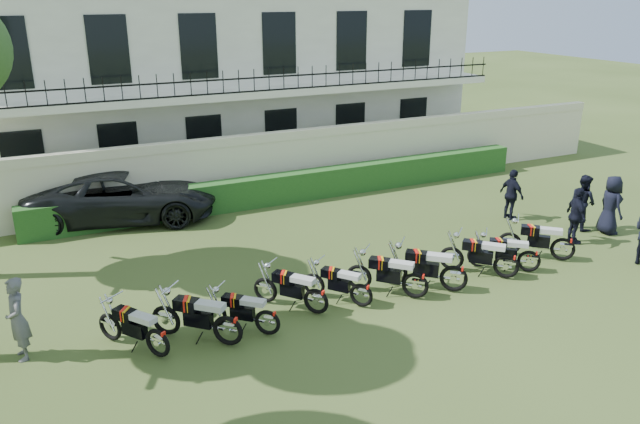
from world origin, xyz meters
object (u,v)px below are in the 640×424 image
at_px(motorcycle_3, 316,295).
at_px(officer_2, 576,216).
at_px(motorcycle_6, 454,272).
at_px(motorcycle_9, 564,244).
at_px(motorcycle_4, 362,290).
at_px(motorcycle_7, 507,260).
at_px(motorcycle_0, 157,336).
at_px(motorcycle_1, 228,323).
at_px(motorcycle_2, 267,316).
at_px(officer_4, 583,202).
at_px(motorcycle_8, 530,256).
at_px(inspector, 17,319).
at_px(officer_5, 512,195).
at_px(suv, 122,196).
at_px(motorcycle_5, 416,279).
at_px(officer_3, 611,205).

relative_size(motorcycle_3, officer_2, 0.93).
bearing_deg(motorcycle_6, motorcycle_9, -44.38).
bearing_deg(motorcycle_4, officer_2, -31.90).
bearing_deg(motorcycle_9, motorcycle_7, 138.53).
height_order(motorcycle_0, motorcycle_9, motorcycle_9).
height_order(motorcycle_1, motorcycle_6, motorcycle_6).
height_order(motorcycle_2, motorcycle_6, motorcycle_6).
bearing_deg(officer_4, motorcycle_8, 120.41).
bearing_deg(motorcycle_8, motorcycle_6, 132.69).
xyz_separation_m(motorcycle_6, motorcycle_7, (1.66, 0.04, -0.03)).
relative_size(inspector, officer_5, 1.05).
distance_m(suv, officer_2, 13.71).
relative_size(motorcycle_1, suv, 0.28).
xyz_separation_m(motorcycle_8, officer_2, (2.63, 0.99, 0.37)).
bearing_deg(motorcycle_1, officer_2, -41.22).
xyz_separation_m(motorcycle_1, motorcycle_9, (9.44, 0.22, -0.02)).
xyz_separation_m(motorcycle_8, suv, (-8.76, 8.63, 0.34)).
distance_m(motorcycle_3, officer_4, 9.76).
bearing_deg(motorcycle_9, motorcycle_3, 131.60).
bearing_deg(suv, motorcycle_5, -134.18).
relative_size(motorcycle_0, motorcycle_3, 1.04).
relative_size(motorcycle_1, motorcycle_4, 1.09).
height_order(motorcycle_6, motorcycle_9, motorcycle_6).
bearing_deg(motorcycle_9, officer_2, -14.11).
distance_m(motorcycle_2, motorcycle_7, 6.43).
xyz_separation_m(suv, officer_5, (11.14, -5.26, 0.01)).
relative_size(motorcycle_6, motorcycle_8, 1.13).
height_order(motorcycle_7, inspector, inspector).
relative_size(motorcycle_3, motorcycle_6, 0.94).
xyz_separation_m(motorcycle_4, inspector, (-7.08, 1.08, 0.41)).
bearing_deg(motorcycle_9, motorcycle_5, 134.68).
relative_size(motorcycle_6, officer_5, 1.01).
distance_m(motorcycle_7, officer_2, 3.58).
height_order(motorcycle_1, officer_4, officer_4).
relative_size(motorcycle_0, motorcycle_9, 1.05).
bearing_deg(officer_3, motorcycle_4, 109.88).
bearing_deg(motorcycle_8, motorcycle_3, 127.47).
relative_size(motorcycle_8, inspector, 0.85).
xyz_separation_m(motorcycle_2, motorcycle_8, (7.22, 0.02, 0.01)).
xyz_separation_m(motorcycle_6, motorcycle_8, (2.45, 0.07, -0.07)).
distance_m(motorcycle_4, officer_4, 8.72).
height_order(motorcycle_9, inspector, inspector).
height_order(motorcycle_4, motorcycle_7, motorcycle_7).
xyz_separation_m(suv, officer_4, (12.51, -6.84, 0.05)).
relative_size(inspector, officer_4, 1.01).
xyz_separation_m(motorcycle_3, motorcycle_4, (1.08, -0.14, -0.03)).
xyz_separation_m(officer_2, officer_3, (1.55, 0.15, 0.06)).
relative_size(motorcycle_2, motorcycle_4, 0.94).
relative_size(motorcycle_1, motorcycle_7, 1.04).
relative_size(officer_2, officer_3, 0.93).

